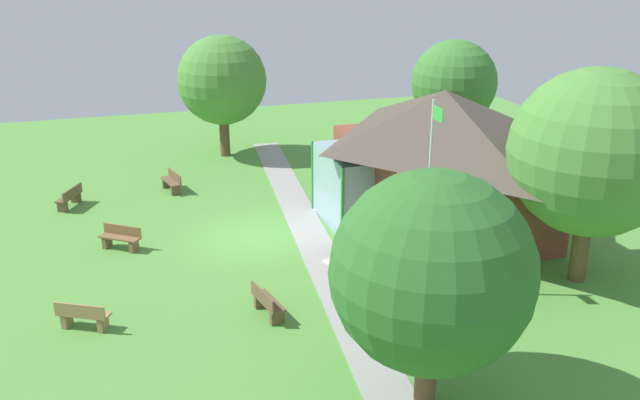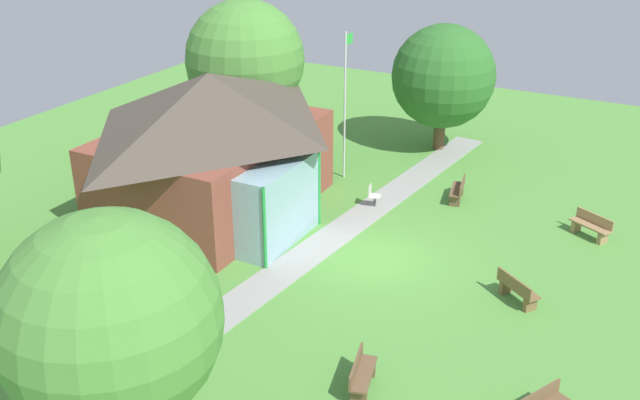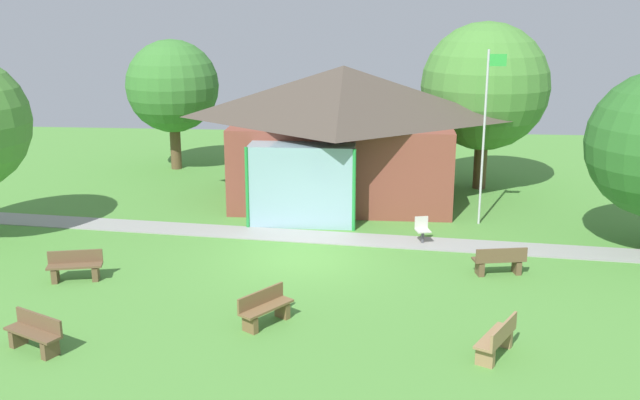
{
  "view_description": "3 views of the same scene",
  "coord_description": "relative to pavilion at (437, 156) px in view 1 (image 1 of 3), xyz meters",
  "views": [
    {
      "loc": [
        23.17,
        -4.63,
        10.06
      ],
      "look_at": [
        -0.28,
        2.64,
        1.12
      ],
      "focal_mm": 39.13,
      "sensor_mm": 36.0,
      "label": 1
    },
    {
      "loc": [
        -19.69,
        -8.24,
        11.86
      ],
      "look_at": [
        0.54,
        2.5,
        1.37
      ],
      "focal_mm": 41.23,
      "sensor_mm": 36.0,
      "label": 2
    },
    {
      "loc": [
        2.26,
        -20.98,
        7.74
      ],
      "look_at": [
        0.2,
        2.88,
        1.08
      ],
      "focal_mm": 41.23,
      "sensor_mm": 36.0,
      "label": 3
    }
  ],
  "objects": [
    {
      "name": "bench_front_center",
      "position": [
        -1.17,
        -11.57,
        -2.32
      ],
      "size": [
        1.24,
        1.47,
        0.84
      ],
      "rotation": [
        0.0,
        0.0,
        4.08
      ],
      "color": "brown",
      "rests_on": "ground_plane"
    },
    {
      "name": "flagpole",
      "position": [
        5.06,
        -2.79,
        0.59
      ],
      "size": [
        0.64,
        0.08,
        6.05
      ],
      "color": "silver",
      "rests_on": "ground_plane"
    },
    {
      "name": "tree_east_hedge",
      "position": [
        10.07,
        -5.13,
        0.65
      ],
      "size": [
        4.57,
        4.57,
        5.67
      ],
      "color": "brown",
      "rests_on": "ground_plane"
    },
    {
      "name": "tree_behind_pavilion_right",
      "position": [
        5.65,
        2.31,
        1.5
      ],
      "size": [
        5.14,
        5.14,
        6.81
      ],
      "color": "brown",
      "rests_on": "ground_plane"
    },
    {
      "name": "bench_mid_left",
      "position": [
        -6.95,
        -9.18,
        -2.32
      ],
      "size": [
        1.56,
        0.78,
        0.84
      ],
      "rotation": [
        0.0,
        0.0,
        3.38
      ],
      "color": "brown",
      "rests_on": "ground_plane"
    },
    {
      "name": "ground_plane",
      "position": [
        -0.68,
        -6.91,
        -2.72
      ],
      "size": [
        44.0,
        44.0,
        0.0
      ],
      "primitive_type": "plane",
      "color": "#54933D"
    },
    {
      "name": "tree_behind_pavilion_left",
      "position": [
        -7.95,
        4.75,
        1.08
      ],
      "size": [
        4.17,
        4.17,
        5.91
      ],
      "color": "brown",
      "rests_on": "ground_plane"
    },
    {
      "name": "footpath",
      "position": [
        -0.68,
        -4.79,
        -2.71
      ],
      "size": [
        25.36,
        3.79,
        0.03
      ],
      "primitive_type": "cube",
      "rotation": [
        0.0,
        0.0,
        -0.1
      ],
      "color": "#999993",
      "rests_on": "ground_plane"
    },
    {
      "name": "patio_chair_lawn_spare",
      "position": [
        2.93,
        -5.06,
        -2.31
      ],
      "size": [
        0.54,
        0.54,
        0.86
      ],
      "rotation": [
        0.0,
        0.0,
        3.39
      ],
      "color": "beige",
      "rests_on": "ground_plane"
    },
    {
      "name": "bench_front_right",
      "position": [
        4.21,
        -12.78,
        -2.32
      ],
      "size": [
        1.1,
        1.53,
        0.84
      ],
      "rotation": [
        0.0,
        0.0,
        1.07
      ],
      "color": "#9E7A51",
      "rests_on": "ground_plane"
    },
    {
      "name": "pavilion",
      "position": [
        0.0,
        0.0,
        0.0
      ],
      "size": [
        9.12,
        7.56,
        5.21
      ],
      "color": "brown",
      "rests_on": "ground_plane"
    },
    {
      "name": "bench_mid_right",
      "position": [
        5.0,
        -7.72,
        -2.32
      ],
      "size": [
        1.56,
        0.73,
        0.84
      ],
      "rotation": [
        0.0,
        0.0,
        0.2
      ],
      "color": "brown",
      "rests_on": "ground_plane"
    },
    {
      "name": "bench_front_left",
      "position": [
        -6.12,
        -13.39,
        -2.32
      ],
      "size": [
        1.54,
        1.07,
        0.84
      ],
      "rotation": [
        0.0,
        0.0,
        2.67
      ],
      "color": "brown",
      "rests_on": "ground_plane"
    },
    {
      "name": "tree_west_hedge",
      "position": [
        -11.77,
        -6.0,
        1.13
      ],
      "size": [
        4.41,
        4.41,
        6.07
      ],
      "color": "brown",
      "rests_on": "ground_plane"
    }
  ]
}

